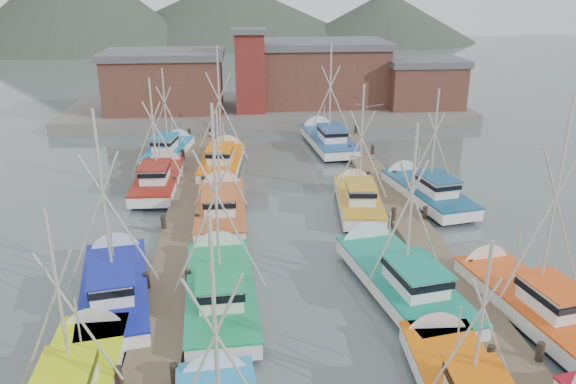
{
  "coord_description": "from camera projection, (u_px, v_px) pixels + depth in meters",
  "views": [
    {
      "loc": [
        -3.38,
        -26.18,
        14.25
      ],
      "look_at": [
        -0.57,
        4.63,
        2.6
      ],
      "focal_mm": 35.0,
      "sensor_mm": 36.0,
      "label": 1
    }
  ],
  "objects": [
    {
      "name": "shed_right",
      "position": [
        423.0,
        82.0,
        61.49
      ],
      "size": [
        8.48,
        6.36,
        5.2
      ],
      "color": "brown",
      "rests_on": "quay"
    },
    {
      "name": "shed_center",
      "position": [
        320.0,
        72.0,
        63.05
      ],
      "size": [
        14.84,
        9.54,
        6.9
      ],
      "color": "brown",
      "rests_on": "quay"
    },
    {
      "name": "quay",
      "position": [
        267.0,
        109.0,
        63.98
      ],
      "size": [
        44.0,
        16.0,
        1.2
      ],
      "primitive_type": "cube",
      "color": "slate",
      "rests_on": "ground"
    },
    {
      "name": "boat_6",
      "position": [
        115.0,
        285.0,
        26.73
      ],
      "size": [
        4.47,
        9.81,
        10.18
      ],
      "rotation": [
        0.0,
        0.0,
        0.17
      ],
      "color": "black",
      "rests_on": "ground"
    },
    {
      "name": "shed_left",
      "position": [
        165.0,
        80.0,
        59.86
      ],
      "size": [
        12.72,
        8.48,
        6.2
      ],
      "color": "brown",
      "rests_on": "quay"
    },
    {
      "name": "boat_12",
      "position": [
        223.0,
        160.0,
        45.39
      ],
      "size": [
        4.2,
        9.56,
        10.61
      ],
      "rotation": [
        0.0,
        0.0,
        -0.1
      ],
      "color": "black",
      "rests_on": "ground"
    },
    {
      "name": "boat_2",
      "position": [
        79.0,
        379.0,
        20.39
      ],
      "size": [
        3.48,
        8.78,
        8.4
      ],
      "rotation": [
        0.0,
        0.0,
        0.04
      ],
      "color": "black",
      "rests_on": "ground"
    },
    {
      "name": "dock_left",
      "position": [
        180.0,
        237.0,
        32.8
      ],
      "size": [
        2.3,
        46.0,
        1.5
      ],
      "color": "brown",
      "rests_on": "ground"
    },
    {
      "name": "boat_11",
      "position": [
        424.0,
        191.0,
        38.73
      ],
      "size": [
        4.56,
        9.62,
        8.66
      ],
      "rotation": [
        0.0,
        0.0,
        0.19
      ],
      "color": "black",
      "rests_on": "ground"
    },
    {
      "name": "boat_14",
      "position": [
        170.0,
        150.0,
        48.16
      ],
      "size": [
        3.95,
        8.8,
        8.4
      ],
      "rotation": [
        0.0,
        0.0,
        -0.17
      ],
      "color": "black",
      "rests_on": "ground"
    },
    {
      "name": "boat_8",
      "position": [
        221.0,
        206.0,
        36.13
      ],
      "size": [
        3.33,
        9.67,
        7.99
      ],
      "rotation": [
        0.0,
        0.0,
        0.01
      ],
      "color": "black",
      "rests_on": "ground"
    },
    {
      "name": "boat_13",
      "position": [
        327.0,
        139.0,
        51.35
      ],
      "size": [
        4.15,
        10.43,
        10.24
      ],
      "rotation": [
        0.0,
        0.0,
        0.1
      ],
      "color": "black",
      "rests_on": "ground"
    },
    {
      "name": "ground",
      "position": [
        307.0,
        268.0,
        29.7
      ],
      "size": [
        260.0,
        260.0,
        0.0
      ],
      "primitive_type": "plane",
      "color": "#4B5A56",
      "rests_on": "ground"
    },
    {
      "name": "dock_right",
      "position": [
        413.0,
        228.0,
        33.99
      ],
      "size": [
        2.3,
        46.0,
        1.5
      ],
      "color": "brown",
      "rests_on": "ground"
    },
    {
      "name": "gull_far",
      "position": [
        370.0,
        106.0,
        31.17
      ],
      "size": [
        1.54,
        0.66,
        0.24
      ],
      "rotation": [
        0.0,
        0.0,
        -0.33
      ],
      "color": "gray",
      "rests_on": "ground"
    },
    {
      "name": "boat_5",
      "position": [
        397.0,
        277.0,
        27.46
      ],
      "size": [
        4.98,
        10.67,
        9.52
      ],
      "rotation": [
        0.0,
        0.0,
        0.18
      ],
      "color": "black",
      "rests_on": "ground"
    },
    {
      "name": "gull_near",
      "position": [
        371.0,
        158.0,
        20.01
      ],
      "size": [
        1.55,
        0.65,
        0.24
      ],
      "rotation": [
        0.0,
        0.0,
        0.24
      ],
      "color": "gray",
      "rests_on": "ground"
    },
    {
      "name": "boat_7",
      "position": [
        526.0,
        298.0,
        25.59
      ],
      "size": [
        4.41,
        9.5,
        11.05
      ],
      "rotation": [
        0.0,
        0.0,
        0.18
      ],
      "color": "black",
      "rests_on": "ground"
    },
    {
      "name": "distant_hills",
      "position": [
        198.0,
        41.0,
        142.87
      ],
      "size": [
        175.0,
        140.0,
        42.0
      ],
      "color": "#3C4438",
      "rests_on": "ground"
    },
    {
      "name": "boat_9",
      "position": [
        357.0,
        198.0,
        37.38
      ],
      "size": [
        3.62,
        8.82,
        9.1
      ],
      "rotation": [
        0.0,
        0.0,
        -0.1
      ],
      "color": "black",
      "rests_on": "ground"
    },
    {
      "name": "boat_10",
      "position": [
        159.0,
        178.0,
        41.16
      ],
      "size": [
        3.72,
        9.37,
        8.93
      ],
      "rotation": [
        0.0,
        0.0,
        -0.03
      ],
      "color": "black",
      "rests_on": "ground"
    },
    {
      "name": "lookout_tower",
      "position": [
        250.0,
        70.0,
        58.34
      ],
      "size": [
        3.6,
        3.6,
        8.5
      ],
      "color": "maroon",
      "rests_on": "quay"
    },
    {
      "name": "boat_4",
      "position": [
        220.0,
        287.0,
        26.56
      ],
      "size": [
        4.22,
        10.02,
        10.52
      ],
      "rotation": [
        0.0,
        0.0,
        0.05
      ],
      "color": "black",
      "rests_on": "ground"
    }
  ]
}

